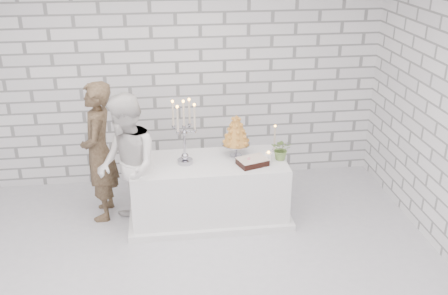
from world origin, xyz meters
TOP-DOWN VIEW (x-y plane):
  - ground at (0.00, 0.00)m, footprint 6.00×5.00m
  - wall_back at (0.00, 2.50)m, footprint 6.00×0.01m
  - cake_table at (0.60, 1.37)m, footprint 1.80×0.80m
  - groom at (-0.67, 1.59)m, footprint 0.42×0.63m
  - bride at (-0.32, 1.18)m, footprint 0.81×0.94m
  - candelabra at (0.32, 1.35)m, footprint 0.37×0.37m
  - croquembouche at (0.93, 1.47)m, footprint 0.38×0.38m
  - chocolate_cake at (1.09, 1.21)m, footprint 0.38×0.32m
  - pillar_candle at (1.28, 1.26)m, footprint 0.10×0.10m
  - extra_taper at (1.42, 1.55)m, footprint 0.07×0.07m
  - flowers at (1.45, 1.32)m, footprint 0.29×0.27m

SIDE VIEW (x-z plane):
  - ground at x=0.00m, z-range -0.01..0.01m
  - cake_table at x=0.60m, z-range 0.00..0.75m
  - chocolate_cake at x=1.09m, z-range 0.75..0.83m
  - pillar_candle at x=1.28m, z-range 0.75..0.87m
  - bride at x=-0.32m, z-range 0.00..1.65m
  - groom at x=-0.67m, z-range 0.00..1.69m
  - flowers at x=1.45m, z-range 0.75..1.01m
  - extra_taper at x=1.42m, z-range 0.75..1.07m
  - croquembouche at x=0.93m, z-range 0.75..1.28m
  - candelabra at x=0.32m, z-range 0.75..1.52m
  - wall_back at x=0.00m, z-range 0.00..3.00m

